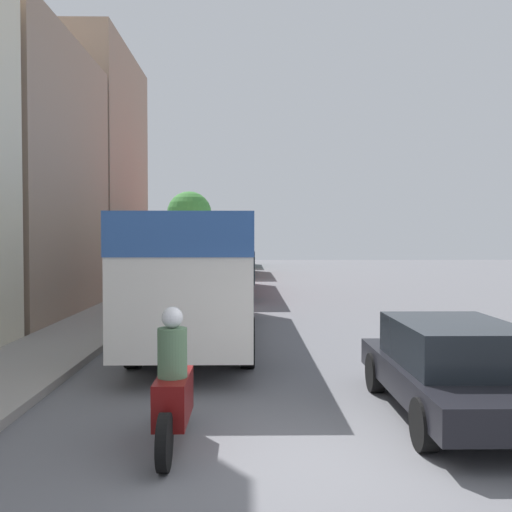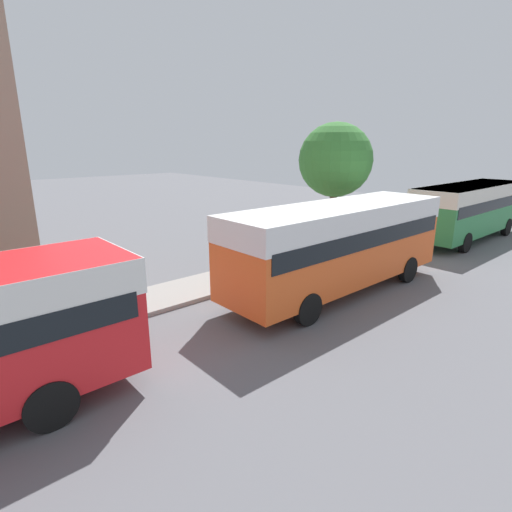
{
  "view_description": "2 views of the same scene",
  "coord_description": "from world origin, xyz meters",
  "px_view_note": "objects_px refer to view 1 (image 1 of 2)",
  "views": [
    {
      "loc": [
        -0.75,
        -6.52,
        2.56
      ],
      "look_at": [
        -0.22,
        26.64,
        1.51
      ],
      "focal_mm": 40.0,
      "sensor_mm": 36.0,
      "label": 1
    },
    {
      "loc": [
        6.74,
        22.21,
        5.19
      ],
      "look_at": [
        -1.88,
        29.78,
        1.95
      ],
      "focal_mm": 28.0,
      "sensor_mm": 36.0,
      "label": 2
    }
  ],
  "objects_px": {
    "bus_third_in_line": "(235,245)",
    "pedestrian_walking_away": "(202,257)",
    "pedestrian_near_curb": "(199,253)",
    "car_crossing": "(454,366)",
    "bus_rear": "(234,244)",
    "motorcycle_behind_lead": "(173,391)",
    "bus_lead": "(203,262)",
    "bus_following": "(226,251)"
  },
  "relations": [
    {
      "from": "bus_lead",
      "to": "bus_rear",
      "type": "relative_size",
      "value": 1.14
    },
    {
      "from": "bus_following",
      "to": "pedestrian_walking_away",
      "type": "height_order",
      "value": "bus_following"
    },
    {
      "from": "car_crossing",
      "to": "bus_third_in_line",
      "type": "bearing_deg",
      "value": 96.81
    },
    {
      "from": "car_crossing",
      "to": "pedestrian_near_curb",
      "type": "bearing_deg",
      "value": 98.93
    },
    {
      "from": "car_crossing",
      "to": "pedestrian_near_curb",
      "type": "relative_size",
      "value": 2.56
    },
    {
      "from": "bus_lead",
      "to": "motorcycle_behind_lead",
      "type": "relative_size",
      "value": 4.73
    },
    {
      "from": "bus_lead",
      "to": "car_crossing",
      "type": "bearing_deg",
      "value": -57.5
    },
    {
      "from": "pedestrian_near_curb",
      "to": "pedestrian_walking_away",
      "type": "bearing_deg",
      "value": -83.59
    },
    {
      "from": "bus_third_in_line",
      "to": "pedestrian_near_curb",
      "type": "bearing_deg",
      "value": 102.58
    },
    {
      "from": "bus_following",
      "to": "car_crossing",
      "type": "bearing_deg",
      "value": -78.04
    },
    {
      "from": "motorcycle_behind_lead",
      "to": "car_crossing",
      "type": "height_order",
      "value": "motorcycle_behind_lead"
    },
    {
      "from": "car_crossing",
      "to": "pedestrian_near_curb",
      "type": "xyz_separation_m",
      "value": [
        -7.88,
        50.12,
        0.28
      ]
    },
    {
      "from": "bus_following",
      "to": "pedestrian_walking_away",
      "type": "relative_size",
      "value": 6.66
    },
    {
      "from": "bus_rear",
      "to": "motorcycle_behind_lead",
      "type": "relative_size",
      "value": 4.16
    },
    {
      "from": "bus_rear",
      "to": "pedestrian_walking_away",
      "type": "bearing_deg",
      "value": -124.33
    },
    {
      "from": "bus_lead",
      "to": "car_crossing",
      "type": "xyz_separation_m",
      "value": [
        4.07,
        -6.39,
        -1.23
      ]
    },
    {
      "from": "bus_third_in_line",
      "to": "bus_rear",
      "type": "bearing_deg",
      "value": 91.42
    },
    {
      "from": "car_crossing",
      "to": "pedestrian_walking_away",
      "type": "bearing_deg",
      "value": 99.57
    },
    {
      "from": "bus_rear",
      "to": "car_crossing",
      "type": "relative_size",
      "value": 2.19
    },
    {
      "from": "motorcycle_behind_lead",
      "to": "bus_rear",
      "type": "bearing_deg",
      "value": 90.3
    },
    {
      "from": "bus_following",
      "to": "pedestrian_walking_away",
      "type": "xyz_separation_m",
      "value": [
        -2.78,
        21.29,
        -0.98
      ]
    },
    {
      "from": "bus_third_in_line",
      "to": "pedestrian_walking_away",
      "type": "distance_m",
      "value": 8.69
    },
    {
      "from": "bus_rear",
      "to": "pedestrian_walking_away",
      "type": "height_order",
      "value": "bus_rear"
    },
    {
      "from": "bus_third_in_line",
      "to": "pedestrian_near_curb",
      "type": "height_order",
      "value": "bus_third_in_line"
    },
    {
      "from": "bus_following",
      "to": "pedestrian_near_curb",
      "type": "bearing_deg",
      "value": 97.1
    },
    {
      "from": "bus_following",
      "to": "motorcycle_behind_lead",
      "type": "relative_size",
      "value": 4.77
    },
    {
      "from": "bus_following",
      "to": "motorcycle_behind_lead",
      "type": "height_order",
      "value": "bus_following"
    },
    {
      "from": "bus_lead",
      "to": "bus_rear",
      "type": "xyz_separation_m",
      "value": [
        -0.03,
        37.46,
        0.03
      ]
    },
    {
      "from": "bus_rear",
      "to": "motorcycle_behind_lead",
      "type": "distance_m",
      "value": 44.98
    },
    {
      "from": "bus_lead",
      "to": "bus_third_in_line",
      "type": "bearing_deg",
      "value": 89.41
    },
    {
      "from": "bus_lead",
      "to": "bus_following",
      "type": "xyz_separation_m",
      "value": [
        0.11,
        12.31,
        -0.01
      ]
    },
    {
      "from": "bus_rear",
      "to": "pedestrian_walking_away",
      "type": "xyz_separation_m",
      "value": [
        -2.63,
        -3.86,
        -1.01
      ]
    },
    {
      "from": "bus_lead",
      "to": "bus_third_in_line",
      "type": "xyz_separation_m",
      "value": [
        0.26,
        25.49,
        0.1
      ]
    },
    {
      "from": "bus_lead",
      "to": "bus_rear",
      "type": "bearing_deg",
      "value": 90.05
    },
    {
      "from": "car_crossing",
      "to": "pedestrian_walking_away",
      "type": "distance_m",
      "value": 40.56
    },
    {
      "from": "car_crossing",
      "to": "bus_lead",
      "type": "bearing_deg",
      "value": 122.5
    },
    {
      "from": "bus_rear",
      "to": "pedestrian_near_curb",
      "type": "xyz_separation_m",
      "value": [
        -3.77,
        6.26,
        -0.98
      ]
    },
    {
      "from": "bus_third_in_line",
      "to": "car_crossing",
      "type": "relative_size",
      "value": 2.21
    },
    {
      "from": "bus_third_in_line",
      "to": "motorcycle_behind_lead",
      "type": "xyz_separation_m",
      "value": [
        -0.06,
        -33.0,
        -1.36
      ]
    },
    {
      "from": "bus_third_in_line",
      "to": "pedestrian_walking_away",
      "type": "xyz_separation_m",
      "value": [
        -2.93,
        8.11,
        -1.08
      ]
    },
    {
      "from": "bus_third_in_line",
      "to": "pedestrian_near_curb",
      "type": "xyz_separation_m",
      "value": [
        -4.07,
        18.23,
        -1.04
      ]
    },
    {
      "from": "bus_following",
      "to": "pedestrian_near_curb",
      "type": "relative_size",
      "value": 6.41
    }
  ]
}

